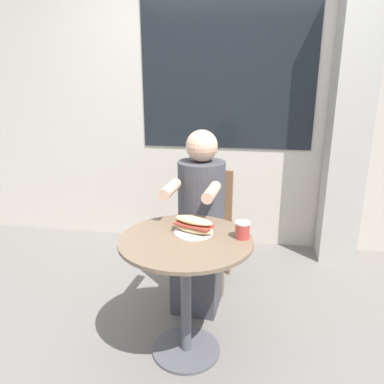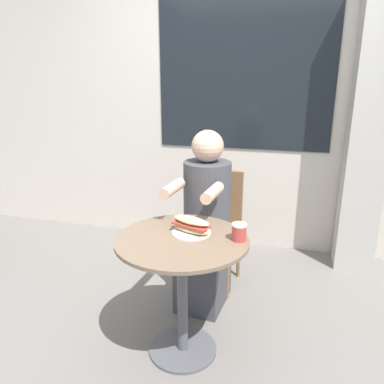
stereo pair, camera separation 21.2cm
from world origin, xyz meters
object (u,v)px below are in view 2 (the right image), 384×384
(drink_cup, at_px, (239,232))
(diner_chair, at_px, (217,216))
(seated_diner, at_px, (205,231))
(cafe_table, at_px, (182,270))
(sandwich_on_plate, at_px, (191,226))

(drink_cup, bearing_deg, diner_chair, 109.51)
(seated_diner, relative_size, drink_cup, 13.28)
(seated_diner, height_order, drink_cup, seated_diner)
(cafe_table, relative_size, diner_chair, 0.83)
(diner_chair, bearing_deg, seated_diner, 92.91)
(sandwich_on_plate, relative_size, drink_cup, 2.65)
(seated_diner, distance_m, sandwich_on_plate, 0.51)
(diner_chair, relative_size, seated_diner, 0.71)
(cafe_table, xyz_separation_m, seated_diner, (-0.00, 0.54, 0.01))
(cafe_table, bearing_deg, sandwich_on_plate, 69.39)
(diner_chair, xyz_separation_m, seated_diner, (-0.01, -0.34, 0.02))
(diner_chair, height_order, seated_diner, seated_diner)
(seated_diner, bearing_deg, sandwich_on_plate, 98.70)
(sandwich_on_plate, distance_m, drink_cup, 0.27)
(sandwich_on_plate, bearing_deg, cafe_table, -110.61)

